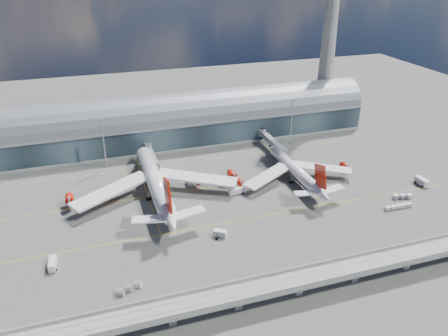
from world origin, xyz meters
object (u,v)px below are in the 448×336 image
object	(u,v)px
floodlight_mast_right	(291,121)
airliner_right	(295,171)
service_truck_1	(220,234)
cargo_train_2	(402,197)
service_truck_5	(223,183)
service_truck_4	(190,182)
cargo_train_1	(398,207)
floodlight_mast_left	(104,143)
control_tower	(329,38)
service_truck_0	(53,264)
service_truck_2	(237,191)
cargo_train_0	(129,288)
service_truck_3	(422,182)
airliner_left	(155,183)

from	to	relation	value
floodlight_mast_right	airliner_right	size ratio (longest dim) A/B	0.43
service_truck_1	cargo_train_2	bearing A→B (deg)	-53.48
floodlight_mast_right	service_truck_5	size ratio (longest dim) A/B	4.96
service_truck_4	cargo_train_1	xyz separation A→B (m)	(77.43, -47.18, -0.68)
service_truck_1	airliner_right	bearing A→B (deg)	-20.60
floodlight_mast_left	cargo_train_2	world-z (taller)	floodlight_mast_left
cargo_train_2	control_tower	bearing A→B (deg)	-22.87
airliner_right	cargo_train_2	size ratio (longest dim) A/B	6.80
cargo_train_1	service_truck_0	bearing A→B (deg)	87.26
control_tower	floodlight_mast_right	bearing A→B (deg)	-141.34
floodlight_mast_left	service_truck_2	distance (m)	70.10
service_truck_2	cargo_train_0	distance (m)	71.70
floodlight_mast_left	service_truck_5	bearing A→B (deg)	-35.23
service_truck_2	service_truck_5	world-z (taller)	service_truck_2
service_truck_0	cargo_train_0	xyz separation A→B (m)	(23.13, -19.61, -0.47)
floodlight_mast_left	service_truck_0	xyz separation A→B (m)	(-23.37, -72.83, -12.16)
cargo_train_1	floodlight_mast_right	bearing A→B (deg)	8.38
service_truck_0	service_truck_3	bearing A→B (deg)	7.14
airliner_right	cargo_train_0	distance (m)	98.15
floodlight_mast_left	service_truck_3	bearing A→B (deg)	-24.69
service_truck_2	service_truck_0	bearing A→B (deg)	108.36
control_tower	floodlight_mast_right	size ratio (longest dim) A/B	4.01
service_truck_0	control_tower	bearing A→B (deg)	36.02
floodlight_mast_left	service_truck_0	world-z (taller)	floodlight_mast_left
floodlight_mast_right	service_truck_3	distance (m)	73.54
service_truck_1	service_truck_3	xyz separation A→B (m)	(100.49, 10.58, 0.27)
airliner_right	cargo_train_0	xyz separation A→B (m)	(-83.27, -51.80, -3.92)
service_truck_3	cargo_train_0	xyz separation A→B (m)	(-136.69, -29.70, -0.70)
airliner_right	service_truck_1	bearing A→B (deg)	-145.21
floodlight_mast_right	service_truck_3	bearing A→B (deg)	-59.85
service_truck_4	service_truck_0	bearing A→B (deg)	-139.58
service_truck_5	service_truck_0	bearing A→B (deg)	165.28
service_truck_0	service_truck_1	size ratio (longest dim) A/B	1.32
service_truck_3	cargo_train_0	distance (m)	139.88
service_truck_1	service_truck_4	world-z (taller)	service_truck_4
cargo_train_0	cargo_train_1	xyz separation A→B (m)	(112.93, 15.43, -0.13)
service_truck_5	cargo_train_1	distance (m)	76.11
cargo_train_2	airliner_left	bearing A→B (deg)	56.93
floodlight_mast_right	airliner_right	distance (m)	44.89
service_truck_3	cargo_train_2	distance (m)	18.32
service_truck_1	service_truck_5	size ratio (longest dim) A/B	1.02
airliner_right	service_truck_0	world-z (taller)	airliner_right
floodlight_mast_right	service_truck_1	world-z (taller)	floodlight_mast_right
service_truck_3	service_truck_1	bearing A→B (deg)	-173.22
cargo_train_0	service_truck_0	bearing A→B (deg)	69.01
airliner_right	service_truck_4	world-z (taller)	airliner_right
floodlight_mast_left	service_truck_4	size ratio (longest dim) A/B	4.68
service_truck_4	service_truck_5	xyz separation A→B (m)	(14.07, -5.01, -0.28)
floodlight_mast_left	cargo_train_2	size ratio (longest dim) A/B	2.93
floodlight_mast_left	service_truck_2	size ratio (longest dim) A/B	3.34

